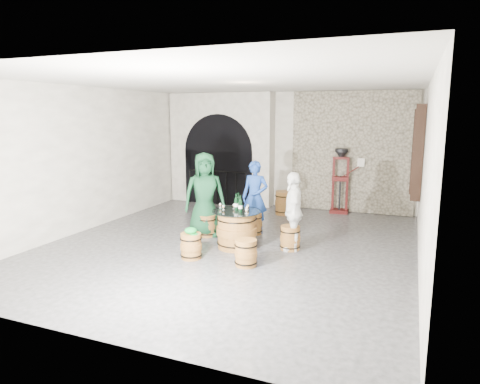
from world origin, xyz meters
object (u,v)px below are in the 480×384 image
at_px(wine_bottle_left, 236,204).
at_px(person_green, 205,195).
at_px(barrel_stool_near_left, 191,246).
at_px(person_blue, 255,197).
at_px(barrel_stool_far, 253,224).
at_px(corking_press, 341,176).
at_px(wine_bottle_right, 238,202).
at_px(barrel_table, 237,229).
at_px(barrel_stool_near_right, 246,253).
at_px(barrel_stool_left, 207,225).
at_px(person_white, 293,211).
at_px(barrel_stool_right, 290,238).
at_px(wine_bottle_center, 240,205).
at_px(side_barrel, 284,203).

bearing_deg(wine_bottle_left, person_green, 152.15).
xyz_separation_m(barrel_stool_near_left, person_blue, (0.48, 2.06, 0.57)).
distance_m(barrel_stool_far, corking_press, 3.22).
bearing_deg(wine_bottle_right, barrel_table, -78.18).
xyz_separation_m(barrel_stool_near_right, person_green, (-1.51, 1.44, 0.67)).
distance_m(barrel_stool_left, person_white, 2.05).
distance_m(barrel_stool_near_right, barrel_stool_near_left, 1.07).
relative_size(barrel_stool_far, person_white, 0.31).
bearing_deg(barrel_stool_right, wine_bottle_right, -174.76).
xyz_separation_m(person_blue, wine_bottle_center, (0.15, -1.23, 0.07)).
bearing_deg(corking_press, wine_bottle_left, -114.58).
distance_m(barrel_stool_left, person_blue, 1.22).
relative_size(person_green, wine_bottle_right, 5.54).
bearing_deg(person_green, wine_bottle_center, -65.74).
bearing_deg(person_green, person_blue, -2.40).
distance_m(barrel_stool_left, person_green, 0.67).
height_order(barrel_stool_right, wine_bottle_left, wine_bottle_left).
xyz_separation_m(barrel_stool_near_left, wine_bottle_right, (0.49, 1.08, 0.64)).
distance_m(barrel_stool_right, side_barrel, 2.98).
relative_size(wine_bottle_center, corking_press, 0.19).
xyz_separation_m(barrel_table, side_barrel, (0.06, 3.09, -0.06)).
xyz_separation_m(barrel_table, wine_bottle_center, (0.11, -0.07, 0.51)).
distance_m(barrel_stool_near_left, person_green, 1.66).
bearing_deg(wine_bottle_center, barrel_stool_left, 149.81).
distance_m(barrel_table, wine_bottle_right, 0.54).
xyz_separation_m(barrel_stool_right, side_barrel, (-0.95, 2.82, 0.07)).
height_order(barrel_stool_near_right, wine_bottle_left, wine_bottle_left).
height_order(barrel_table, barrel_stool_right, barrel_table).
bearing_deg(barrel_stool_right, person_green, 171.90).
xyz_separation_m(barrel_stool_right, barrel_stool_near_left, (-1.53, -1.17, 0.00)).
relative_size(barrel_stool_right, side_barrel, 0.76).
bearing_deg(barrel_table, wine_bottle_right, 101.82).
bearing_deg(barrel_stool_near_left, person_white, 36.89).
relative_size(person_white, side_barrel, 2.48).
relative_size(barrel_stool_left, person_blue, 0.29).
distance_m(barrel_stool_left, barrel_stool_near_left, 1.47).
height_order(barrel_stool_left, wine_bottle_left, wine_bottle_left).
bearing_deg(corking_press, person_green, -129.63).
height_order(barrel_stool_far, wine_bottle_right, wine_bottle_right).
distance_m(barrel_stool_left, barrel_stool_right, 1.93).
xyz_separation_m(person_green, person_white, (2.02, -0.27, -0.14)).
distance_m(barrel_table, wine_bottle_center, 0.52).
bearing_deg(barrel_stool_far, person_blue, 92.09).
xyz_separation_m(barrel_stool_left, person_blue, (0.87, 0.64, 0.57)).
distance_m(person_white, corking_press, 3.57).
xyz_separation_m(barrel_stool_near_right, side_barrel, (-0.49, 3.98, 0.07)).
height_order(wine_bottle_center, corking_press, corking_press).
xyz_separation_m(person_blue, side_barrel, (0.10, 1.93, -0.49)).
xyz_separation_m(barrel_stool_near_right, corking_press, (0.84, 4.72, 0.76)).
xyz_separation_m(barrel_stool_right, corking_press, (0.37, 3.56, 0.76)).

